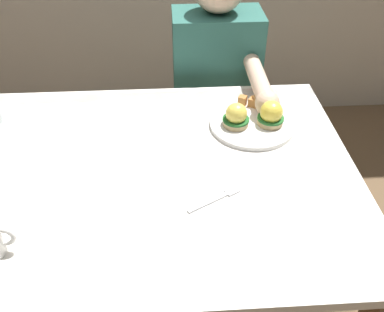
% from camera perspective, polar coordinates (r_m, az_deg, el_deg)
% --- Properties ---
extents(dining_table, '(1.20, 0.90, 0.74)m').
position_cam_1_polar(dining_table, '(1.27, -6.14, -5.38)').
color(dining_table, white).
rests_on(dining_table, ground_plane).
extents(eggs_benedict_plate, '(0.27, 0.27, 0.09)m').
position_cam_1_polar(eggs_benedict_plate, '(1.37, 8.25, 4.97)').
color(eggs_benedict_plate, white).
rests_on(eggs_benedict_plate, dining_table).
extents(fork, '(0.14, 0.09, 0.00)m').
position_cam_1_polar(fork, '(1.11, 3.35, -5.69)').
color(fork, silver).
rests_on(fork, dining_table).
extents(diner_person, '(0.34, 0.54, 1.14)m').
position_cam_1_polar(diner_person, '(1.76, 3.35, 9.10)').
color(diner_person, '#33333D').
rests_on(diner_person, ground_plane).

